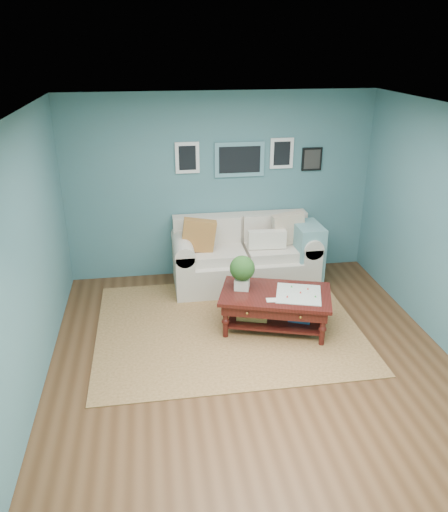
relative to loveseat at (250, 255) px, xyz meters
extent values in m
plane|color=brown|center=(-0.37, -2.03, -0.44)|extent=(5.00, 5.00, 0.00)
plane|color=white|center=(-0.37, -2.03, 2.26)|extent=(5.00, 5.00, 0.00)
cube|color=#427077|center=(-0.37, 0.47, 0.91)|extent=(4.50, 0.02, 2.70)
cube|color=#427077|center=(-0.37, -4.53, 0.91)|extent=(4.50, 0.02, 2.70)
cube|color=#427077|center=(-2.62, -2.03, 0.91)|extent=(0.02, 5.00, 2.70)
cube|color=#5E939E|center=(-0.09, 0.45, 1.31)|extent=(0.72, 0.03, 0.50)
cube|color=black|center=(-0.09, 0.43, 1.31)|extent=(0.60, 0.01, 0.38)
cube|color=white|center=(-0.84, 0.45, 1.36)|extent=(0.34, 0.03, 0.44)
cube|color=white|center=(0.53, 0.45, 1.38)|extent=(0.34, 0.03, 0.44)
cube|color=black|center=(0.99, 0.45, 1.28)|extent=(0.30, 0.03, 0.34)
cube|color=brown|center=(-0.53, -1.21, -0.43)|extent=(3.24, 2.59, 0.01)
cube|color=beige|center=(-0.09, -0.04, -0.21)|extent=(1.52, 0.95, 0.45)
cube|color=beige|center=(-0.09, 0.33, 0.27)|extent=(2.00, 0.24, 0.52)
cube|color=beige|center=(-0.98, -0.04, -0.11)|extent=(0.26, 0.95, 0.67)
cube|color=beige|center=(0.80, -0.04, -0.11)|extent=(0.26, 0.95, 0.67)
cylinder|color=beige|center=(-0.98, -0.04, 0.23)|extent=(0.28, 0.95, 0.28)
cylinder|color=beige|center=(0.80, -0.04, 0.23)|extent=(0.28, 0.95, 0.28)
cube|color=beige|center=(-0.50, -0.10, 0.08)|extent=(0.77, 0.60, 0.14)
cube|color=beige|center=(0.32, -0.10, 0.08)|extent=(0.77, 0.60, 0.14)
cube|color=beige|center=(-0.50, 0.20, 0.34)|extent=(0.77, 0.13, 0.39)
cube|color=beige|center=(0.32, 0.20, 0.34)|extent=(0.77, 0.13, 0.39)
cube|color=#B45F24|center=(-0.76, -0.09, 0.39)|extent=(0.52, 0.19, 0.51)
cube|color=beige|center=(0.55, -0.02, 0.39)|extent=(0.51, 0.19, 0.50)
cube|color=silver|center=(0.21, -0.15, 0.29)|extent=(0.54, 0.13, 0.26)
cube|color=#6AA0A2|center=(0.80, -0.17, 0.05)|extent=(0.37, 0.59, 0.86)
cube|color=black|center=(0.05, -1.32, 0.04)|extent=(1.50, 1.13, 0.04)
cube|color=black|center=(0.05, -1.32, -0.05)|extent=(1.39, 1.02, 0.13)
cube|color=black|center=(0.05, -1.32, -0.32)|extent=(1.25, 0.88, 0.03)
sphere|color=gold|center=(-0.35, -1.57, -0.05)|extent=(0.03, 0.03, 0.03)
sphere|color=gold|center=(0.24, -1.75, -0.05)|extent=(0.03, 0.03, 0.03)
cylinder|color=black|center=(-0.59, -1.44, -0.21)|extent=(0.07, 0.07, 0.45)
cylinder|color=black|center=(0.51, -1.78, -0.21)|extent=(0.07, 0.07, 0.45)
cylinder|color=black|center=(-0.41, -0.87, -0.21)|extent=(0.07, 0.07, 0.45)
cylinder|color=black|center=(0.69, -1.21, -0.21)|extent=(0.07, 0.07, 0.45)
cube|color=silver|center=(-0.34, -1.14, 0.12)|extent=(0.22, 0.22, 0.13)
sphere|color=#234817|center=(-0.34, -1.14, 0.33)|extent=(0.31, 0.31, 0.31)
cube|color=white|center=(0.31, -1.40, 0.06)|extent=(0.66, 0.66, 0.01)
cube|color=tan|center=(-0.22, -1.24, -0.19)|extent=(0.44, 0.36, 0.22)
cube|color=#225187|center=(0.35, -1.39, -0.24)|extent=(0.31, 0.27, 0.12)
camera|label=1|loc=(-1.39, -6.55, 2.88)|focal=35.00mm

